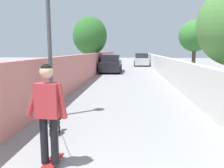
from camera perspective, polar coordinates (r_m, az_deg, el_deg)
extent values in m
plane|color=gray|center=(15.42, 3.91, 1.21)|extent=(80.00, 80.00, 0.00)
cube|color=#CC726B|center=(13.64, -7.51, 3.80)|extent=(48.00, 0.30, 1.71)
cube|color=silver|center=(13.59, 15.21, 2.97)|extent=(48.00, 0.30, 1.44)
cylinder|color=brown|center=(20.63, -5.47, 6.25)|extent=(0.19, 0.19, 2.29)
ellipsoid|color=#2D6628|center=(20.64, -5.55, 11.93)|extent=(3.01, 3.01, 3.35)
cylinder|color=brown|center=(14.83, 19.72, 4.77)|extent=(0.23, 0.23, 2.24)
ellipsoid|color=#387A33|center=(14.82, 20.06, 11.29)|extent=(1.90, 1.90, 1.88)
cylinder|color=#4C4C51|center=(6.82, -15.32, 8.33)|extent=(0.12, 0.12, 3.99)
cube|color=maroon|center=(4.22, -15.19, -18.75)|extent=(0.81, 0.25, 0.02)
cylinder|color=beige|center=(4.50, -14.55, -17.55)|extent=(0.06, 0.03, 0.06)
cylinder|color=beige|center=(4.45, -12.80, -17.79)|extent=(0.06, 0.03, 0.06)
cylinder|color=black|center=(4.09, -16.61, -13.37)|extent=(0.14, 0.14, 0.81)
cylinder|color=black|center=(4.02, -14.21, -13.66)|extent=(0.14, 0.14, 0.81)
cube|color=#B23338|center=(3.85, -15.84, -3.98)|extent=(0.24, 0.39, 0.57)
cylinder|color=#B23338|center=(3.95, -19.03, -3.64)|extent=(0.11, 0.29, 0.58)
cylinder|color=#B23338|center=(3.76, -12.48, -4.20)|extent=(0.10, 0.18, 0.59)
sphere|color=tan|center=(3.78, -16.13, 2.90)|extent=(0.22, 0.22, 0.22)
sphere|color=black|center=(3.77, -16.15, 3.49)|extent=(0.19, 0.19, 0.19)
ellipsoid|color=black|center=(5.59, -14.19, -9.61)|extent=(0.42, 0.24, 0.22)
sphere|color=black|center=(5.80, -13.23, -8.18)|extent=(0.15, 0.15, 0.15)
cone|color=black|center=(5.79, -13.63, -7.39)|extent=(0.05, 0.05, 0.06)
cone|color=black|center=(5.77, -12.88, -7.45)|extent=(0.05, 0.05, 0.06)
cylinder|color=black|center=(5.78, -14.19, -10.85)|extent=(0.04, 0.04, 0.18)
cylinder|color=black|center=(5.74, -13.06, -10.96)|extent=(0.04, 0.04, 0.18)
cylinder|color=black|center=(5.56, -15.21, -11.70)|extent=(0.04, 0.04, 0.18)
cylinder|color=black|center=(5.52, -14.04, -11.82)|extent=(0.04, 0.04, 0.18)
cylinder|color=black|center=(5.35, -15.25, -9.60)|extent=(0.14, 0.04, 0.13)
cylinder|color=black|center=(4.71, -14.87, -7.28)|extent=(1.51, 0.44, 0.66)
cube|color=black|center=(20.23, -0.24, 4.59)|extent=(4.31, 1.70, 0.80)
cube|color=#262B33|center=(20.20, -0.24, 6.52)|extent=(2.24, 1.50, 0.60)
cylinder|color=black|center=(21.66, -2.03, 4.22)|extent=(0.64, 0.22, 0.64)
cylinder|color=black|center=(21.53, 2.16, 4.19)|extent=(0.64, 0.22, 0.64)
cylinder|color=black|center=(19.01, -2.96, 3.59)|extent=(0.64, 0.22, 0.64)
cylinder|color=black|center=(18.87, 1.81, 3.56)|extent=(0.64, 0.22, 0.64)
cube|color=silver|center=(28.43, 7.36, 5.70)|extent=(3.90, 1.70, 0.80)
cube|color=#262B33|center=(28.40, 7.39, 7.07)|extent=(2.03, 1.50, 0.60)
cylinder|color=black|center=(29.62, 5.71, 5.38)|extent=(0.64, 0.22, 0.64)
cylinder|color=black|center=(29.69, 8.77, 5.33)|extent=(0.64, 0.22, 0.64)
cylinder|color=black|center=(27.21, 5.80, 5.09)|extent=(0.64, 0.22, 0.64)
cylinder|color=black|center=(27.28, 9.13, 5.03)|extent=(0.64, 0.22, 0.64)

